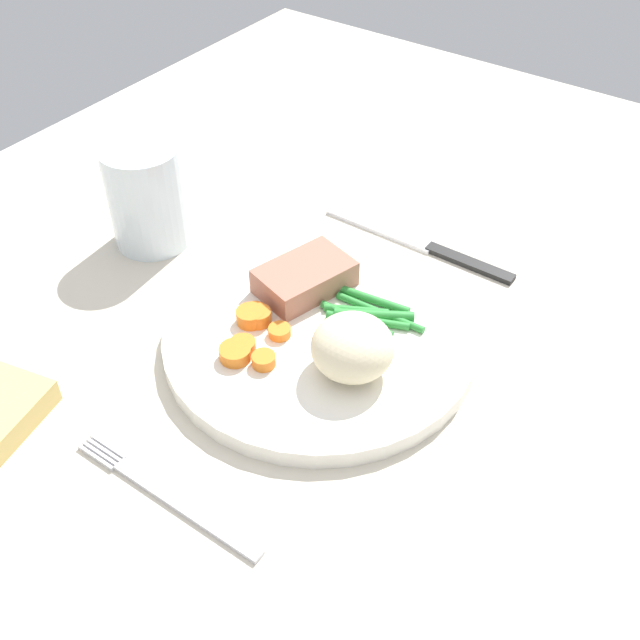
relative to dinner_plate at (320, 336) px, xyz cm
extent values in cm
cube|color=beige|center=(-0.84, 3.56, -1.80)|extent=(120.00, 90.00, 2.00)
cylinder|color=white|center=(0.00, 0.00, 0.00)|extent=(26.27, 26.27, 1.60)
cube|color=#A86B56|center=(3.55, 4.14, 2.01)|extent=(9.28, 7.29, 2.42)
ellipsoid|color=beige|center=(-2.36, -4.73, 3.23)|extent=(6.48, 6.49, 4.85)
cylinder|color=orange|center=(-2.27, 4.70, 1.41)|extent=(2.13, 2.13, 1.22)
cylinder|color=orange|center=(-2.67, 5.26, 1.42)|extent=(2.38, 2.38, 1.24)
cylinder|color=orange|center=(-5.72, 3.33, 1.33)|extent=(2.10, 2.10, 1.07)
cylinder|color=orange|center=(-5.95, 1.25, 1.29)|extent=(1.92, 1.92, 0.98)
cylinder|color=orange|center=(-6.67, 3.15, 1.34)|extent=(2.58, 2.58, 1.08)
cylinder|color=orange|center=(-1.95, 5.35, 1.28)|extent=(1.97, 1.97, 0.96)
cylinder|color=orange|center=(-2.53, 2.29, 1.20)|extent=(1.89, 1.89, 0.80)
cylinder|color=#2D8C38|center=(5.31, -1.59, 1.17)|extent=(1.67, 7.25, 0.73)
cylinder|color=#2D8C38|center=(2.85, -2.88, 1.13)|extent=(3.28, 6.79, 0.67)
cylinder|color=#2D8C38|center=(3.39, -1.37, 1.13)|extent=(3.16, 5.18, 0.67)
cylinder|color=#2D8C38|center=(3.65, -3.02, 1.24)|extent=(4.24, 6.21, 0.88)
cylinder|color=#2D8C38|center=(2.41, -2.04, 1.13)|extent=(0.71, 6.96, 0.67)
cylinder|color=#2D8C38|center=(4.32, -3.16, 1.11)|extent=(1.00, 8.37, 0.62)
cube|color=silver|center=(-18.82, -2.00, -0.60)|extent=(1.00, 13.00, 0.40)
cube|color=silver|center=(-19.42, 6.30, -0.60)|extent=(0.24, 3.60, 0.40)
cube|color=silver|center=(-19.02, 6.30, -0.60)|extent=(0.24, 3.60, 0.40)
cube|color=silver|center=(-18.62, 6.30, -0.60)|extent=(0.24, 3.60, 0.40)
cube|color=silver|center=(-18.22, 6.30, -0.60)|extent=(0.24, 3.60, 0.40)
cube|color=black|center=(16.82, -5.50, -0.60)|extent=(1.30, 9.00, 0.64)
cube|color=silver|center=(16.82, 4.50, -0.60)|extent=(1.70, 12.00, 0.40)
cylinder|color=silver|center=(2.57, 21.90, 4.27)|extent=(7.44, 7.44, 10.15)
cylinder|color=silver|center=(2.57, 21.90, 1.02)|extent=(6.84, 6.84, 3.64)
camera|label=1|loc=(-37.75, -26.63, 44.09)|focal=42.64mm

